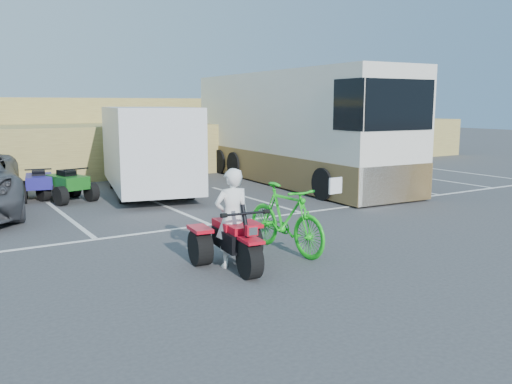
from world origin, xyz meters
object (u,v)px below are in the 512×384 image
red_trike_atv (236,269)px  quad_atv_green (68,201)px  rider (232,218)px  cargo_trailer (148,147)px  rv_motorhome (294,136)px  green_dirt_bike (286,218)px  quad_atv_blue (40,200)px

red_trike_atv → quad_atv_green: size_ratio=1.07×
rider → cargo_trailer: (1.59, 8.29, 0.60)m
cargo_trailer → quad_atv_green: bearing=-166.5°
red_trike_atv → rv_motorhome: rv_motorhome is taller
green_dirt_bike → quad_atv_green: size_ratio=1.39×
green_dirt_bike → quad_atv_blue: size_ratio=1.42×
red_trike_atv → quad_atv_blue: (-1.60, 9.05, 0.00)m
quad_atv_blue → cargo_trailer: bearing=-0.9°
green_dirt_bike → cargo_trailer: cargo_trailer is taller
green_dirt_bike → quad_atv_green: (-2.31, 7.92, -0.66)m
green_dirt_bike → quad_atv_blue: (-2.96, 8.60, -0.66)m
rider → quad_atv_blue: 9.09m
green_dirt_bike → cargo_trailer: bearing=83.6°
quad_atv_blue → rider: bearing=-69.8°
rider → green_dirt_bike: 1.39m
green_dirt_bike → red_trike_atv: bearing=-166.4°
cargo_trailer → rv_motorhome: size_ratio=0.57×
green_dirt_bike → quad_atv_blue: green_dirt_bike is taller
cargo_trailer → rv_motorhome: bearing=10.0°
rider → green_dirt_bike: rider is taller
red_trike_atv → green_dirt_bike: 1.58m
green_dirt_bike → quad_atv_green: 8.27m
rider → quad_atv_green: bearing=-76.8°
green_dirt_bike → cargo_trailer: (0.25, 7.99, 0.82)m
red_trike_atv → rv_motorhome: size_ratio=0.15×
quad_atv_blue → quad_atv_green: quad_atv_green is taller
red_trike_atv → cargo_trailer: cargo_trailer is taller
red_trike_atv → quad_atv_green: bearing=103.0°
rider → cargo_trailer: cargo_trailer is taller
quad_atv_green → rv_motorhome: bearing=-15.8°
quad_atv_blue → quad_atv_green: size_ratio=0.98×
rider → rv_motorhome: size_ratio=0.16×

